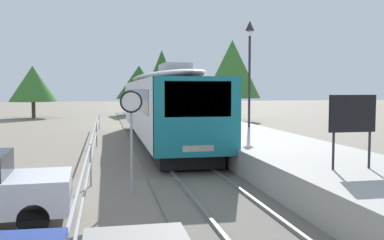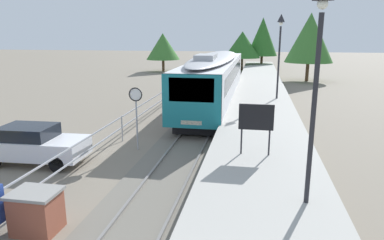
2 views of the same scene
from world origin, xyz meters
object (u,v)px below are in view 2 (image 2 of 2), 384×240
(platform_notice_board, at_px, (256,119))
(parked_hatchback_white, at_px, (34,144))
(platform_lamp_near_end, at_px, (318,53))
(platform_lamp_mid_platform, at_px, (280,41))
(commuter_train, at_px, (215,76))
(speed_limit_sign, at_px, (136,103))
(brick_utility_cabinet, at_px, (37,211))

(platform_notice_board, relative_size, parked_hatchback_white, 0.44)
(platform_lamp_near_end, relative_size, platform_lamp_mid_platform, 1.00)
(commuter_train, height_order, platform_lamp_near_end, platform_lamp_near_end)
(platform_lamp_near_end, distance_m, speed_limit_sign, 9.03)
(commuter_train, xyz_separation_m, platform_lamp_near_end, (4.30, -16.44, 2.48))
(platform_lamp_mid_platform, xyz_separation_m, brick_utility_cabinet, (-6.82, -16.11, -4.05))
(parked_hatchback_white, bearing_deg, platform_lamp_mid_platform, 49.24)
(platform_lamp_near_end, bearing_deg, speed_limit_sign, 138.17)
(speed_limit_sign, distance_m, brick_utility_cabinet, 7.08)
(speed_limit_sign, bearing_deg, parked_hatchback_white, -146.16)
(platform_lamp_mid_platform, height_order, parked_hatchback_white, platform_lamp_mid_platform)
(platform_notice_board, bearing_deg, commuter_train, 102.94)
(platform_lamp_mid_platform, height_order, platform_notice_board, platform_lamp_mid_platform)
(platform_notice_board, bearing_deg, platform_lamp_mid_platform, 83.49)
(brick_utility_cabinet, bearing_deg, platform_lamp_mid_platform, 67.04)
(platform_notice_board, bearing_deg, parked_hatchback_white, -179.89)
(speed_limit_sign, xyz_separation_m, parked_hatchback_white, (-3.49, -2.34, -1.33))
(platform_lamp_mid_platform, bearing_deg, commuter_train, 161.36)
(speed_limit_sign, distance_m, parked_hatchback_white, 4.40)
(platform_lamp_mid_platform, relative_size, parked_hatchback_white, 1.32)
(platform_notice_board, distance_m, parked_hatchback_white, 8.75)
(platform_lamp_mid_platform, height_order, speed_limit_sign, platform_lamp_mid_platform)
(platform_lamp_near_end, bearing_deg, platform_notice_board, 110.77)
(platform_lamp_near_end, relative_size, parked_hatchback_white, 1.32)
(commuter_train, distance_m, speed_limit_sign, 10.88)
(parked_hatchback_white, bearing_deg, brick_utility_cabinet, -55.56)
(brick_utility_cabinet, bearing_deg, speed_limit_sign, 87.03)
(commuter_train, xyz_separation_m, platform_lamp_mid_platform, (4.30, -1.45, 2.48))
(commuter_train, height_order, brick_utility_cabinet, commuter_train)
(platform_lamp_near_end, relative_size, platform_notice_board, 2.97)
(platform_lamp_near_end, xyz_separation_m, brick_utility_cabinet, (-6.82, -1.11, -4.05))
(parked_hatchback_white, bearing_deg, speed_limit_sign, 33.84)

